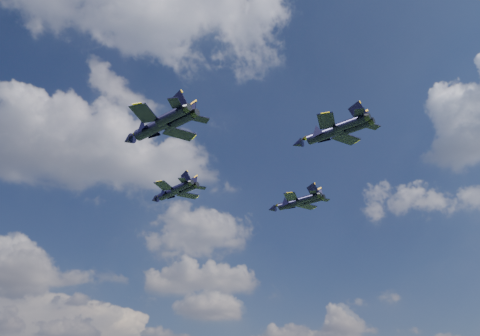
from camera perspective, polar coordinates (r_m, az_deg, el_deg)
name	(u,v)px	position (r m, az deg, el deg)	size (l,w,h in m)	color
jet_lead	(169,193)	(98.91, -8.69, -3.07)	(11.14, 13.78, 3.45)	black
jet_left	(151,129)	(76.25, -10.82, 4.71)	(13.66, 15.62, 4.01)	black
jet_right	(290,204)	(98.60, 6.09, -4.36)	(11.46, 12.86, 3.32)	black
jet_slot	(323,134)	(76.10, 10.11, 4.06)	(12.13, 13.66, 3.53)	black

